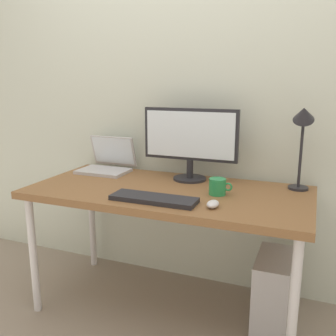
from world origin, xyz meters
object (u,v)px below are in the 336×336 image
Objects in this scene: keyboard at (154,199)px; coffee_mug at (218,187)px; desk at (168,199)px; laptop at (108,162)px; computer_tower at (272,293)px; mouse at (213,204)px; monitor at (190,139)px; desk_lamp at (303,128)px.

coffee_mug is (0.27, 0.22, 0.03)m from keyboard.
laptop is at bearing 154.55° from desk.
computer_tower is (1.13, -0.21, -0.59)m from laptop.
keyboard is 4.89× the size of mouse.
desk is at bearing 93.34° from keyboard.
computer_tower is at bearing -10.67° from laptop.
monitor is 1.80× the size of laptop.
laptop is at bearing 151.26° from mouse.
coffee_mug is (0.23, -0.24, -0.21)m from monitor.
desk_lamp is (1.21, -0.02, 0.29)m from laptop.
coffee_mug is 0.30× the size of computer_tower.
desk is 3.51× the size of keyboard.
mouse is at bearing -33.89° from desk.
computer_tower is at bearing 4.01° from desk.
desk_lamp is at bearing 34.89° from keyboard.
mouse is (0.31, -0.21, 0.08)m from desk.
desk_lamp reaches higher than laptop.
keyboard is at bearing -86.66° from desk.
laptop is at bearing 179.08° from desk_lamp.
laptop is 0.97m from mouse.
laptop is 0.76× the size of computer_tower.
computer_tower is at bearing 7.90° from coffee_mug.
laptop is 0.66× the size of desk_lamp.
desk_lamp is at bearing 51.02° from mouse.
keyboard is at bearing -94.43° from monitor.
desk is 0.82m from desk_lamp.
monitor is 0.97m from computer_tower.
desk_lamp is (0.62, 0.00, 0.10)m from monitor.
laptop is (-0.53, 0.25, 0.12)m from desk.
computer_tower is (0.59, 0.04, -0.47)m from desk.
desk_lamp is 1.10× the size of keyboard.
laptop is at bearing 178.01° from monitor.
desk is 0.30m from coffee_mug.
monitor is at bearing 134.80° from coffee_mug.
coffee_mug is at bearing -148.88° from desk_lamp.
monitor is (0.05, 0.23, 0.31)m from desk.
laptop is (-0.58, 0.02, -0.19)m from monitor.
laptop is 1.24m from desk_lamp.
desk is 0.39m from mouse.
computer_tower is (0.58, 0.27, -0.55)m from keyboard.
coffee_mug is (0.28, -0.00, 0.10)m from desk.
mouse reaches higher than desk.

